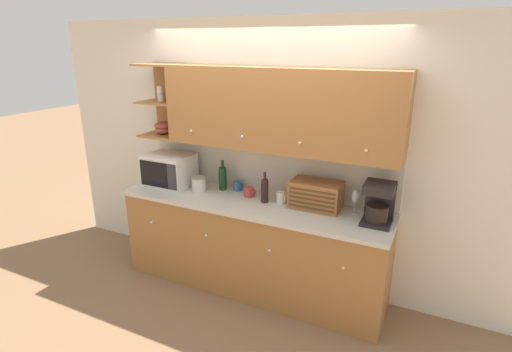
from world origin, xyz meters
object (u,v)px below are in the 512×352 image
Objects in this scene: microwave at (169,170)px; second_wine_bottle at (265,189)px; coffee_maker at (379,203)px; mug_patterned_third at (249,192)px; wine_glass at (355,197)px; bread_box at (316,195)px; wine_bottle at (223,176)px; storage_canister at (199,184)px; mug at (238,186)px; mug_blue_second at (281,198)px.

second_wine_bottle is at bearing -0.07° from microwave.
coffee_maker reaches higher than second_wine_bottle.
mug_patterned_third is 0.48× the size of wine_glass.
wine_bottle is at bearing 177.11° from bread_box.
microwave is 2.14m from coffee_maker.
microwave is 0.39m from storage_canister.
wine_glass is at bearing 7.56° from second_wine_bottle.
second_wine_bottle is 0.48m from bread_box.
wine_glass is (1.55, 0.13, 0.08)m from storage_canister.
mug_patterned_third is at bearing 8.76° from storage_canister.
coffee_maker is at bearing -6.75° from mug.
second_wine_bottle is at bearing -161.47° from mug_blue_second.
bread_box is at bearing 172.62° from coffee_maker.
coffee_maker reaches higher than mug_blue_second.
bread_box is (0.33, 0.02, 0.07)m from mug_blue_second.
storage_canister is 0.48× the size of wine_bottle.
wine_bottle is 1.35m from wine_glass.
microwave is 0.92m from mug_patterned_third.
second_wine_bottle is (0.20, -0.06, 0.09)m from mug_patterned_third.
wine_bottle reaches higher than mug.
coffee_maker is at bearing 0.10° from second_wine_bottle.
coffee_maker is (1.23, -0.06, 0.13)m from mug_patterned_third.
storage_canister is at bearing -175.59° from bread_box.
wine_glass is (1.20, -0.06, 0.11)m from mug.
wine_bottle is 0.87× the size of coffee_maker.
coffee_maker is at bearing -4.51° from wine_bottle.
mug is 0.33× the size of second_wine_bottle.
mug_blue_second is at bearing -6.32° from wine_bottle.
second_wine_bottle reaches higher than storage_canister.
second_wine_bottle is 0.83× the size of coffee_maker.
wine_glass reaches higher than mug_patterned_third.
mug_blue_second is 0.30× the size of coffee_maker.
coffee_maker reaches higher than wine_bottle.
wine_bottle is at bearing 166.69° from second_wine_bottle.
mug_blue_second is at bearing -12.70° from mug.
second_wine_bottle is (1.10, -0.00, -0.03)m from microwave.
mug_blue_second reaches higher than mug_patterned_third.
microwave is 2.18× the size of wine_glass.
second_wine_bottle reaches higher than mug_patterned_third.
second_wine_bottle is 1.33× the size of wine_glass.
storage_canister is 0.88m from mug_blue_second.
wine_bottle is 0.35m from mug_patterned_third.
microwave is 1.05× the size of bread_box.
storage_canister is 0.50× the size of second_wine_bottle.
wine_bottle is 0.54m from second_wine_bottle.
coffee_maker is (1.76, 0.02, 0.10)m from storage_canister.
mug is 0.44× the size of wine_glass.
mug_patterned_third is 0.35m from mug_blue_second.
storage_canister is 0.25m from wine_bottle.
coffee_maker is (2.14, 0.00, 0.01)m from microwave.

